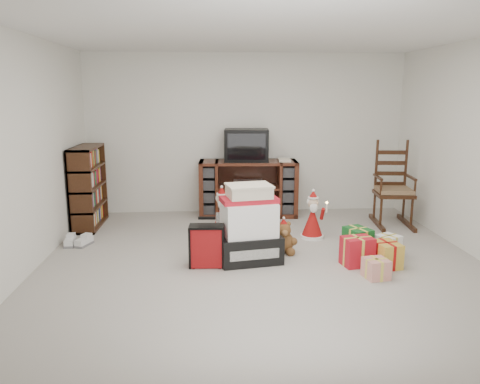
# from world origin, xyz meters

# --- Properties ---
(room) EXTENTS (5.01, 5.01, 2.51)m
(room) POSITION_xyz_m (0.00, 0.00, 1.25)
(room) COLOR #A8A19A
(room) RESTS_ON ground
(tv_stand) EXTENTS (1.53, 0.60, 0.86)m
(tv_stand) POSITION_xyz_m (0.01, 2.20, 0.43)
(tv_stand) COLOR #4F1F16
(tv_stand) RESTS_ON floor
(bookshelf) EXTENTS (0.31, 0.94, 1.15)m
(bookshelf) POSITION_xyz_m (-2.31, 1.74, 0.56)
(bookshelf) COLOR #3B1E10
(bookshelf) RESTS_ON floor
(rocking_chair) EXTENTS (0.60, 0.89, 1.27)m
(rocking_chair) POSITION_xyz_m (2.06, 1.56, 0.43)
(rocking_chair) COLOR #3B1E10
(rocking_chair) RESTS_ON floor
(gift_pile) EXTENTS (0.77, 0.62, 0.87)m
(gift_pile) POSITION_xyz_m (-0.15, 0.15, 0.38)
(gift_pile) COLOR black
(gift_pile) RESTS_ON floor
(red_suitcase) EXTENTS (0.37, 0.21, 0.55)m
(red_suitcase) POSITION_xyz_m (-0.63, -0.00, 0.24)
(red_suitcase) COLOR maroon
(red_suitcase) RESTS_ON floor
(stocking) EXTENTS (0.32, 0.17, 0.65)m
(stocking) POSITION_xyz_m (0.02, 0.36, 0.32)
(stocking) COLOR #0C6C11
(stocking) RESTS_ON floor
(teddy_bear) EXTENTS (0.26, 0.23, 0.38)m
(teddy_bear) POSITION_xyz_m (0.28, 0.39, 0.17)
(teddy_bear) COLOR brown
(teddy_bear) RESTS_ON floor
(santa_figurine) EXTENTS (0.31, 0.30, 0.64)m
(santa_figurine) POSITION_xyz_m (0.76, 0.96, 0.25)
(santa_figurine) COLOR maroon
(santa_figurine) RESTS_ON floor
(mrs_claus_figurine) EXTENTS (0.32, 0.31, 0.66)m
(mrs_claus_figurine) POSITION_xyz_m (-0.43, 1.19, 0.25)
(mrs_claus_figurine) COLOR maroon
(mrs_claus_figurine) RESTS_ON floor
(sneaker_pair) EXTENTS (0.35, 0.30, 0.10)m
(sneaker_pair) POSITION_xyz_m (-2.26, 0.83, 0.05)
(sneaker_pair) COLOR silver
(sneaker_pair) RESTS_ON floor
(gift_cluster) EXTENTS (0.83, 0.94, 0.28)m
(gift_cluster) POSITION_xyz_m (1.19, -0.05, 0.14)
(gift_cluster) COLOR red
(gift_cluster) RESTS_ON floor
(crt_television) EXTENTS (0.70, 0.53, 0.49)m
(crt_television) POSITION_xyz_m (-0.01, 2.21, 1.10)
(crt_television) COLOR black
(crt_television) RESTS_ON tv_stand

